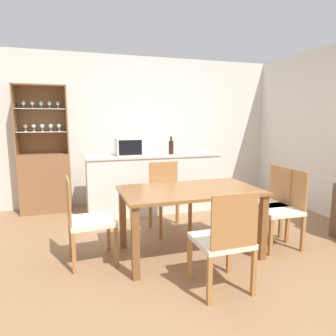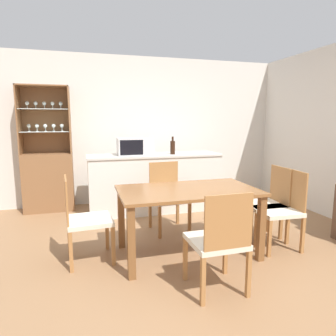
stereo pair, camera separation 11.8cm
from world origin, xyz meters
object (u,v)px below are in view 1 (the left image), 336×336
object	(u,v)px
dining_chair_side_left_far	(87,220)
dining_chair_side_right_near	(281,208)
dining_chair_head_far	(168,196)
microwave	(133,147)
dining_table	(190,199)
dining_chair_head_near	(224,240)
dining_chair_side_right_far	(267,202)
wine_bottle	(171,147)
display_cabinet	(46,174)

from	to	relation	value
dining_chair_side_left_far	dining_chair_side_right_near	bearing A→B (deg)	78.97
dining_chair_head_far	microwave	distance (m)	1.10
dining_table	dining_chair_head_near	world-z (taller)	dining_chair_head_near
dining_chair_side_right_near	microwave	bearing A→B (deg)	40.37
dining_chair_side_right_far	microwave	distance (m)	2.13
dining_chair_head_far	microwave	world-z (taller)	microwave
dining_chair_side_left_far	dining_chair_head_far	bearing A→B (deg)	116.71
dining_chair_side_right_far	dining_chair_side_right_near	bearing A→B (deg)	-177.22
dining_chair_side_right_far	wine_bottle	distance (m)	1.75
display_cabinet	dining_chair_head_near	world-z (taller)	display_cabinet
dining_chair_side_right_far	dining_chair_side_left_far	bearing A→B (deg)	92.81
dining_table	microwave	distance (m)	1.73
wine_bottle	display_cabinet	bearing A→B (deg)	163.33
dining_table	dining_chair_side_left_far	distance (m)	1.10
display_cabinet	dining_table	size ratio (longest dim) A/B	1.35
dining_chair_head_near	wine_bottle	world-z (taller)	wine_bottle
wine_bottle	dining_chair_side_right_far	bearing A→B (deg)	-62.06
display_cabinet	dining_chair_head_far	size ratio (longest dim) A/B	2.21
dining_table	dining_chair_head_far	bearing A→B (deg)	90.29
microwave	dining_chair_head_near	bearing A→B (deg)	-83.23
display_cabinet	dining_chair_head_near	xyz separation A→B (m)	(1.62, -2.93, -0.15)
dining_chair_side_right_near	dining_chair_side_right_far	bearing A→B (deg)	2.92
dining_table	dining_chair_side_left_far	bearing A→B (deg)	173.41
dining_chair_side_right_far	dining_table	bearing A→B (deg)	99.44
dining_chair_head_far	dining_chair_side_right_near	world-z (taller)	same
display_cabinet	dining_chair_head_near	bearing A→B (deg)	-61.06
dining_chair_side_right_far	dining_chair_side_right_near	distance (m)	0.26
display_cabinet	dining_chair_head_far	world-z (taller)	display_cabinet
dining_chair_head_far	dining_chair_side_right_near	bearing A→B (deg)	135.68
dining_chair_side_right_near	display_cabinet	bearing A→B (deg)	52.59
dining_table	dining_chair_head_far	distance (m)	0.79
dining_chair_side_left_far	microwave	world-z (taller)	microwave
dining_chair_side_right_near	dining_chair_head_near	size ratio (longest dim) A/B	1.00
display_cabinet	dining_chair_head_near	size ratio (longest dim) A/B	2.21
dining_chair_head_far	microwave	bearing A→B (deg)	-76.77
display_cabinet	wine_bottle	xyz separation A→B (m)	(1.93, -0.58, 0.43)
dining_table	dining_chair_side_right_near	distance (m)	1.10
display_cabinet	dining_chair_head_far	distance (m)	2.14
dining_chair_side_right_far	dining_chair_head_far	bearing A→B (deg)	62.03
dining_chair_head_near	dining_chair_side_right_near	bearing A→B (deg)	29.86
dining_chair_side_left_far	wine_bottle	size ratio (longest dim) A/B	3.20
dining_chair_side_right_far	dining_chair_side_right_near	world-z (taller)	same
dining_chair_head_far	microwave	xyz separation A→B (m)	(-0.28, 0.88, 0.60)
display_cabinet	wine_bottle	size ratio (longest dim) A/B	7.07
display_cabinet	dining_chair_head_far	xyz separation A→B (m)	(1.62, -1.39, -0.15)
dining_chair_side_right_near	wine_bottle	size ratio (longest dim) A/B	3.20
dining_chair_side_left_far	microwave	distance (m)	1.82
dining_table	wine_bottle	bearing A→B (deg)	79.09
dining_table	dining_chair_side_right_far	distance (m)	1.10
display_cabinet	dining_chair_side_left_far	distance (m)	2.11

